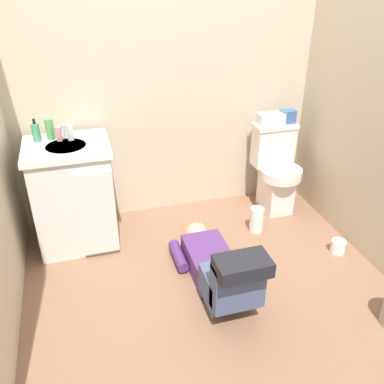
% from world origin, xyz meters
% --- Properties ---
extents(ground_plane, '(2.94, 3.05, 0.04)m').
position_xyz_m(ground_plane, '(0.00, 0.00, -0.02)').
color(ground_plane, '#855E46').
extents(wall_back, '(2.60, 0.08, 2.40)m').
position_xyz_m(wall_back, '(0.00, 1.07, 1.20)').
color(wall_back, '#C4B397').
rests_on(wall_back, ground_plane).
extents(toilet, '(0.36, 0.46, 0.75)m').
position_xyz_m(toilet, '(0.88, 0.76, 0.37)').
color(toilet, silver).
rests_on(toilet, ground_plane).
extents(vanity_cabinet, '(0.60, 0.53, 0.82)m').
position_xyz_m(vanity_cabinet, '(-0.81, 0.70, 0.42)').
color(vanity_cabinet, silver).
rests_on(vanity_cabinet, ground_plane).
extents(faucet, '(0.02, 0.02, 0.10)m').
position_xyz_m(faucet, '(-0.81, 0.85, 0.87)').
color(faucet, silver).
rests_on(faucet, vanity_cabinet).
extents(person_plumber, '(0.39, 1.06, 0.52)m').
position_xyz_m(person_plumber, '(0.05, -0.12, 0.18)').
color(person_plumber, '#512D6B').
rests_on(person_plumber, ground_plane).
extents(tissue_box, '(0.22, 0.11, 0.10)m').
position_xyz_m(tissue_box, '(0.83, 0.85, 0.80)').
color(tissue_box, silver).
rests_on(tissue_box, toilet).
extents(toiletry_bag, '(0.12, 0.09, 0.11)m').
position_xyz_m(toiletry_bag, '(0.98, 0.85, 0.81)').
color(toiletry_bag, '#33598C').
rests_on(toiletry_bag, toilet).
extents(soap_dispenser, '(0.06, 0.06, 0.17)m').
position_xyz_m(soap_dispenser, '(-1.00, 0.83, 0.89)').
color(soap_dispenser, '#3F8D61').
rests_on(soap_dispenser, vanity_cabinet).
extents(bottle_green, '(0.06, 0.06, 0.15)m').
position_xyz_m(bottle_green, '(-0.91, 0.84, 0.90)').
color(bottle_green, '#509D51').
rests_on(bottle_green, vanity_cabinet).
extents(bottle_pink, '(0.04, 0.04, 0.10)m').
position_xyz_m(bottle_pink, '(-0.85, 0.80, 0.87)').
color(bottle_pink, pink).
rests_on(bottle_pink, vanity_cabinet).
extents(bottle_clear, '(0.05, 0.05, 0.11)m').
position_xyz_m(bottle_clear, '(-0.77, 0.79, 0.88)').
color(bottle_clear, silver).
rests_on(bottle_clear, vanity_cabinet).
extents(paper_towel_roll, '(0.11, 0.11, 0.21)m').
position_xyz_m(paper_towel_roll, '(0.58, 0.44, 0.11)').
color(paper_towel_roll, white).
rests_on(paper_towel_roll, ground_plane).
extents(toilet_paper_roll, '(0.11, 0.11, 0.10)m').
position_xyz_m(toilet_paper_roll, '(1.06, 0.00, 0.05)').
color(toilet_paper_roll, white).
rests_on(toilet_paper_roll, ground_plane).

